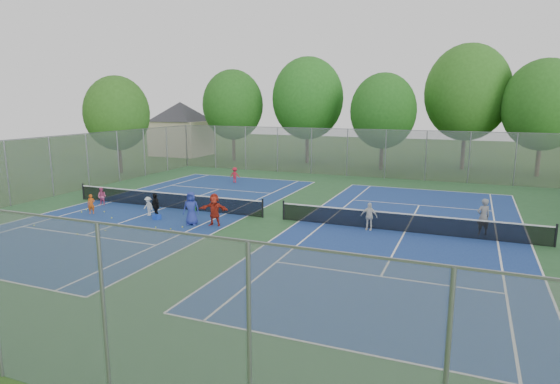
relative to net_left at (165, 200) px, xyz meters
The scene contains 37 objects.
ground 7.01m from the net_left, ahead, with size 120.00×120.00×0.00m, color #274B17.
court_pad 7.01m from the net_left, ahead, with size 32.00×32.00×0.01m, color #29582E.
court_left 0.44m from the net_left, ahead, with size 10.97×23.77×0.01m, color navy.
court_right 14.01m from the net_left, ahead, with size 10.97×23.77×0.01m, color navy.
net_left is the anchor object (origin of this frame).
net_right 14.00m from the net_left, ahead, with size 12.87×0.10×0.91m, color black.
fence_north 17.53m from the net_left, 66.37° to the left, with size 32.00×0.10×4.00m, color gray.
fence_west 9.13m from the net_left, behind, with size 32.00×0.10×4.00m, color gray.
house 28.55m from the net_left, 122.01° to the left, with size 11.03×11.03×7.30m.
tree_nw 23.72m from the net_left, 107.65° to the left, with size 6.40×6.40×9.58m.
tree_nl 23.81m from the net_left, 87.51° to the left, with size 7.20×7.20×10.69m.
tree_nc 23.38m from the net_left, 66.80° to the left, with size 6.00×6.00×8.85m.
tree_nr 29.59m from the net_left, 56.31° to the left, with size 7.60×7.60×11.42m.
tree_ne 31.60m from the net_left, 45.00° to the left, with size 6.60×6.60×9.77m.
tree_side_w 16.34m from the net_left, 140.19° to the left, with size 5.60×5.60×8.47m.
ball_crate 2.85m from the net_left, 63.52° to the right, with size 0.34×0.34×0.29m, color blue.
ball_hopper 1.99m from the net_left, ahead, with size 0.29×0.29×0.57m, color #258833.
student_a 4.12m from the net_left, 135.60° to the right, with size 0.41×0.27×1.12m, color #D05213.
student_b 4.09m from the net_left, 167.15° to the right, with size 0.54×0.42×1.10m, color #CF507F.
student_c 2.02m from the net_left, 81.12° to the right, with size 0.69×0.40×1.07m, color white.
student_d 2.71m from the net_left, 65.09° to the right, with size 0.84×0.35×1.43m, color black.
student_e 4.53m from the net_left, 37.24° to the right, with size 0.84×0.55×1.73m, color navy.
student_f 5.40m from the net_left, 27.09° to the right, with size 1.55×0.49×1.67m, color #AD2818.
child_far_baseline 9.37m from the net_left, 91.49° to the left, with size 0.79×0.45×1.22m, color #B1192B.
instructor 17.50m from the net_left, ahead, with size 0.64×0.42×1.76m, color gray.
teen_court_b 12.28m from the net_left, ahead, with size 0.82×0.34×1.39m, color silver.
tennis_ball_0 5.50m from the net_left, 85.91° to the right, with size 0.07×0.07×0.07m, color yellow.
tennis_ball_1 6.48m from the net_left, 93.32° to the right, with size 0.07×0.07×0.07m, color #DDF038.
tennis_ball_2 4.97m from the net_left, 44.64° to the right, with size 0.07×0.07×0.07m, color #D8E835.
tennis_ball_3 4.71m from the net_left, 141.60° to the right, with size 0.07×0.07×0.07m, color #CCE435.
tennis_ball_4 7.11m from the net_left, 121.42° to the right, with size 0.07×0.07×0.07m, color #B1D531.
tennis_ball_5 3.48m from the net_left, 136.81° to the right, with size 0.07×0.07×0.07m, color #CFD431.
tennis_ball_6 5.51m from the net_left, 50.56° to the right, with size 0.07×0.07×0.07m, color #BCD832.
tennis_ball_7 4.68m from the net_left, 60.16° to the right, with size 0.07×0.07×0.07m, color #CAF338.
tennis_ball_8 5.11m from the net_left, 51.51° to the right, with size 0.07×0.07×0.07m, color #CED832.
tennis_ball_9 3.55m from the net_left, 108.19° to the right, with size 0.07×0.07×0.07m, color #DCF539.
tennis_ball_10 4.56m from the net_left, 148.84° to the right, with size 0.07×0.07×0.07m, color #C9F138.
Camera 1 is at (9.70, -22.65, 6.27)m, focal length 30.00 mm.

